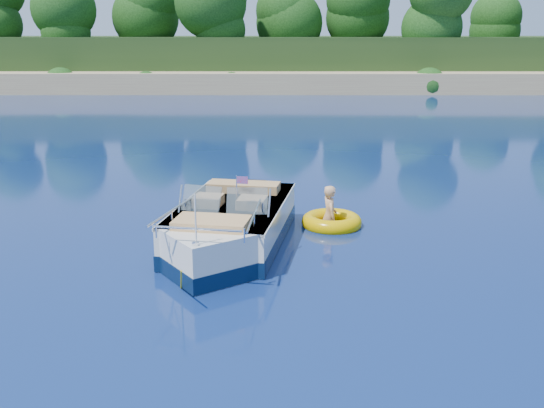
# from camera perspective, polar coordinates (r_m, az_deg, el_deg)

# --- Properties ---
(ground) EXTENTS (160.00, 160.00, 0.00)m
(ground) POSITION_cam_1_polar(r_m,az_deg,el_deg) (11.13, -13.62, -7.02)
(ground) COLOR #0B194F
(ground) RESTS_ON ground
(shoreline) EXTENTS (170.00, 59.00, 6.00)m
(shoreline) POSITION_cam_1_polar(r_m,az_deg,el_deg) (73.86, -1.95, 13.16)
(shoreline) COLOR #9D7C5B
(shoreline) RESTS_ON ground
(treeline) EXTENTS (150.00, 7.12, 8.19)m
(treeline) POSITION_cam_1_polar(r_m,az_deg,el_deg) (51.06, -2.89, 17.15)
(treeline) COLOR black
(treeline) RESTS_ON ground
(motorboat) EXTENTS (2.70, 5.77, 1.93)m
(motorboat) POSITION_cam_1_polar(r_m,az_deg,el_deg) (12.33, -4.08, -2.49)
(motorboat) COLOR silver
(motorboat) RESTS_ON ground
(tow_tube) EXTENTS (1.77, 1.77, 0.36)m
(tow_tube) POSITION_cam_1_polar(r_m,az_deg,el_deg) (13.87, 5.63, -1.68)
(tow_tube) COLOR #E5B000
(tow_tube) RESTS_ON ground
(boy) EXTENTS (0.51, 0.86, 1.58)m
(boy) POSITION_cam_1_polar(r_m,az_deg,el_deg) (13.97, 5.36, -1.94)
(boy) COLOR tan
(boy) RESTS_ON ground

